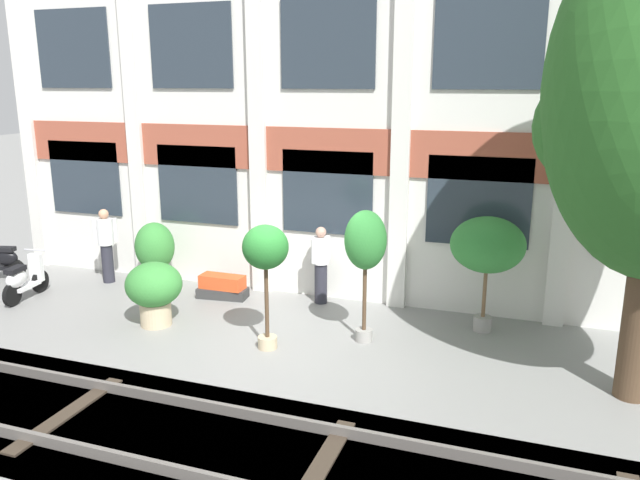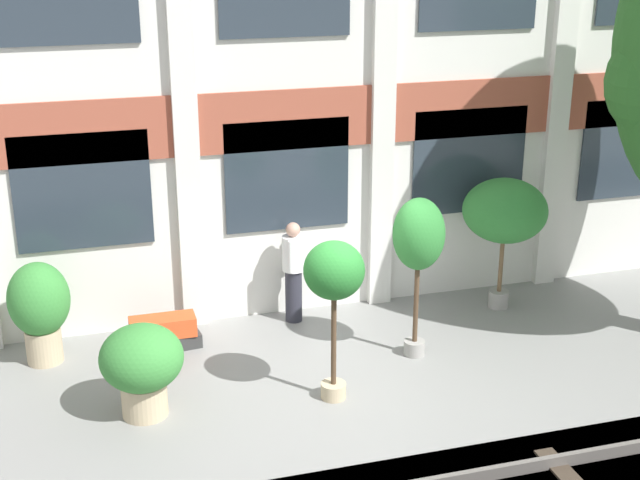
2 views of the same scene
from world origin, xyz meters
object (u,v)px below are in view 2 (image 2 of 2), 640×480
(potted_plant_terracotta_small, at_px, (505,212))
(resident_by_doorway, at_px, (293,269))
(potted_plant_fluted_column, at_px, (39,306))
(potted_plant_tall_urn, at_px, (334,277))
(potted_plant_square_trough, at_px, (163,334))
(potted_plant_low_pan, at_px, (419,239))
(potted_plant_ribbed_drum, at_px, (142,364))

(potted_plant_terracotta_small, xyz_separation_m, resident_by_doorway, (-3.29, 0.43, -0.75))
(potted_plant_fluted_column, bearing_deg, resident_by_doorway, 5.16)
(potted_plant_tall_urn, height_order, potted_plant_fluted_column, potted_plant_tall_urn)
(potted_plant_square_trough, relative_size, potted_plant_fluted_column, 0.73)
(resident_by_doorway, bearing_deg, potted_plant_low_pan, -26.14)
(potted_plant_low_pan, bearing_deg, potted_plant_square_trough, 160.69)
(potted_plant_low_pan, bearing_deg, resident_by_doorway, 130.51)
(potted_plant_square_trough, bearing_deg, potted_plant_low_pan, -19.31)
(potted_plant_tall_urn, xyz_separation_m, potted_plant_fluted_column, (-3.62, 2.11, -0.84))
(potted_plant_terracotta_small, distance_m, resident_by_doorway, 3.40)
(potted_plant_low_pan, height_order, potted_plant_ribbed_drum, potted_plant_low_pan)
(potted_plant_terracotta_small, height_order, potted_plant_square_trough, potted_plant_terracotta_small)
(potted_plant_low_pan, relative_size, resident_by_doorway, 1.46)
(potted_plant_ribbed_drum, xyz_separation_m, resident_by_doorway, (2.51, 2.18, 0.14))
(potted_plant_terracotta_small, distance_m, potted_plant_tall_urn, 3.95)
(potted_plant_square_trough, bearing_deg, potted_plant_tall_urn, -46.29)
(potted_plant_tall_urn, bearing_deg, potted_plant_square_trough, 133.71)
(potted_plant_terracotta_small, bearing_deg, potted_plant_ribbed_drum, -163.22)
(potted_plant_tall_urn, distance_m, potted_plant_square_trough, 3.19)
(potted_plant_square_trough, distance_m, potted_plant_fluted_column, 1.77)
(potted_plant_ribbed_drum, bearing_deg, resident_by_doorway, 41.01)
(potted_plant_terracotta_small, relative_size, potted_plant_low_pan, 0.91)
(potted_plant_terracotta_small, distance_m, potted_plant_low_pan, 2.26)
(potted_plant_tall_urn, relative_size, potted_plant_square_trough, 1.98)
(potted_plant_terracotta_small, height_order, potted_plant_fluted_column, potted_plant_terracotta_small)
(potted_plant_square_trough, distance_m, resident_by_doorway, 2.19)
(potted_plant_tall_urn, bearing_deg, resident_by_doorway, 87.51)
(potted_plant_terracotta_small, distance_m, potted_plant_square_trough, 5.53)
(potted_plant_terracotta_small, xyz_separation_m, potted_plant_tall_urn, (-3.40, -2.01, 0.09))
(potted_plant_square_trough, xyz_separation_m, potted_plant_ribbed_drum, (-0.45, -1.78, 0.49))
(potted_plant_tall_urn, relative_size, potted_plant_fluted_column, 1.46)
(potted_plant_ribbed_drum, relative_size, potted_plant_fluted_column, 0.82)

